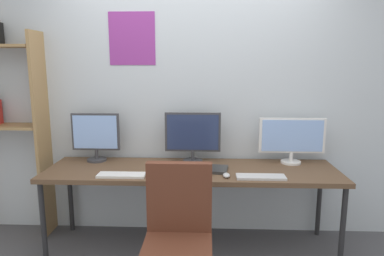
% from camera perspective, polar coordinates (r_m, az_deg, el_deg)
% --- Properties ---
extents(wall_back, '(4.92, 0.11, 2.60)m').
position_cam_1_polar(wall_back, '(3.32, 0.25, 4.74)').
color(wall_back, silver).
rests_on(wall_back, ground_plane).
extents(desk, '(2.52, 0.68, 0.74)m').
position_cam_1_polar(desk, '(3.03, -0.04, -7.57)').
color(desk, brown).
rests_on(desk, ground_plane).
extents(office_chair, '(0.52, 0.52, 0.99)m').
position_cam_1_polar(office_chair, '(2.42, -2.28, -20.11)').
color(office_chair, '#2D2D33').
rests_on(office_chair, ground_plane).
extents(monitor_left, '(0.44, 0.18, 0.45)m').
position_cam_1_polar(monitor_left, '(3.32, -15.59, -1.15)').
color(monitor_left, '#38383D').
rests_on(monitor_left, desk).
extents(monitor_center, '(0.51, 0.18, 0.46)m').
position_cam_1_polar(monitor_center, '(3.16, 0.12, -1.17)').
color(monitor_center, '#38383D').
rests_on(monitor_center, desk).
extents(monitor_right, '(0.59, 0.18, 0.42)m').
position_cam_1_polar(monitor_right, '(3.26, 16.15, -1.62)').
color(monitor_right, silver).
rests_on(monitor_right, desk).
extents(keyboard_left, '(0.38, 0.13, 0.02)m').
position_cam_1_polar(keyboard_left, '(2.88, -11.55, -7.61)').
color(keyboard_left, silver).
rests_on(keyboard_left, desk).
extents(keyboard_right, '(0.39, 0.13, 0.02)m').
position_cam_1_polar(keyboard_right, '(2.83, 11.27, -7.91)').
color(keyboard_right, silver).
rests_on(keyboard_right, desk).
extents(computer_mouse, '(0.06, 0.10, 0.03)m').
position_cam_1_polar(computer_mouse, '(2.81, 5.68, -7.75)').
color(computer_mouse, silver).
rests_on(computer_mouse, desk).
extents(laptop_closed, '(0.35, 0.26, 0.02)m').
position_cam_1_polar(laptop_closed, '(2.98, 2.73, -6.73)').
color(laptop_closed, '#2D2D2D').
rests_on(laptop_closed, desk).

